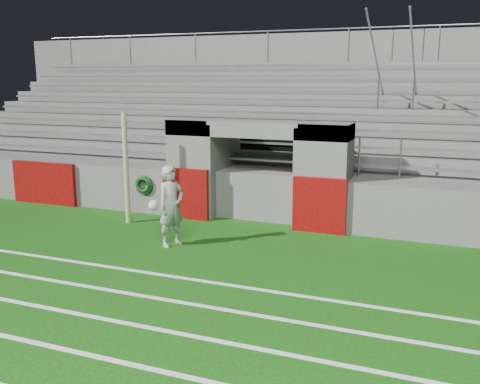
% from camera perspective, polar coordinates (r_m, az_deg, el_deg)
% --- Properties ---
extents(ground, '(90.00, 90.00, 0.00)m').
position_cam_1_polar(ground, '(11.06, -4.44, -7.31)').
color(ground, '#11460B').
rests_on(ground, ground).
extents(field_post, '(0.13, 0.13, 2.85)m').
position_cam_1_polar(field_post, '(13.89, -12.06, 2.50)').
color(field_post, tan).
rests_on(field_post, ground).
extents(stadium_structure, '(26.00, 8.48, 5.42)m').
position_cam_1_polar(stadium_structure, '(18.07, 6.67, 5.04)').
color(stadium_structure, '#5A5755').
rests_on(stadium_structure, ground).
extents(goalkeeper_with_ball, '(0.72, 0.80, 1.80)m').
position_cam_1_polar(goalkeeper_with_ball, '(11.87, -7.37, -1.50)').
color(goalkeeper_with_ball, '#A7ACB1').
rests_on(goalkeeper_with_ball, ground).
extents(hose_coil, '(0.54, 0.14, 0.54)m').
position_cam_1_polar(hose_coil, '(14.78, -10.23, 0.73)').
color(hose_coil, '#0B3912').
rests_on(hose_coil, ground).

